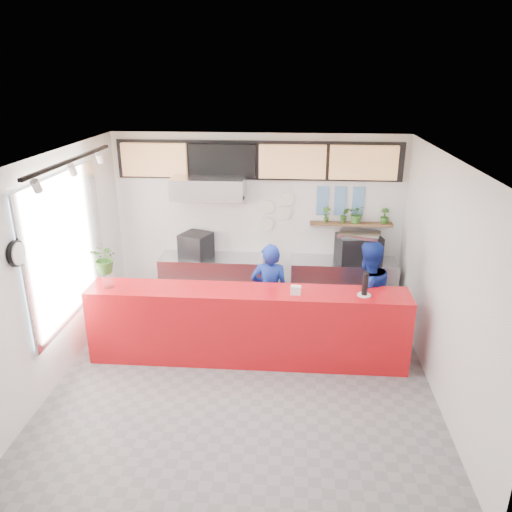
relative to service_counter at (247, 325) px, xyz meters
The scene contains 46 objects.
floor 0.68m from the service_counter, 90.00° to the right, with size 5.00×5.00×0.00m, color slate.
ceiling 2.48m from the service_counter, 90.00° to the right, with size 5.00×5.00×0.00m, color silver.
wall_back 2.30m from the service_counter, 90.00° to the left, with size 5.00×5.00×0.00m, color white.
wall_left 2.70m from the service_counter, behind, with size 5.00×5.00×0.00m, color white.
wall_right 2.70m from the service_counter, ahead, with size 5.00×5.00×0.00m, color white.
service_counter is the anchor object (origin of this frame).
cream_band 2.93m from the service_counter, 90.00° to the left, with size 5.00×0.02×0.80m, color beige.
prep_bench 1.97m from the service_counter, 113.96° to the left, with size 1.80×0.60×0.90m, color #B2B5BA.
panini_oven 2.17m from the service_counter, 120.61° to the left, with size 0.47×0.47×0.42m, color black.
extraction_hood 2.50m from the service_counter, 114.57° to the left, with size 1.20×0.70×0.35m, color #B2B5BA.
hood_lip 2.38m from the service_counter, 114.57° to the left, with size 1.20×0.70×0.08m, color #B2B5BA.
right_bench 2.35m from the service_counter, 50.19° to the left, with size 1.80×0.60×0.90m, color #B2B5BA.
espresso_machine 2.56m from the service_counter, 46.16° to the left, with size 0.71×0.51×0.46m, color black.
espresso_tray 2.63m from the service_counter, 46.16° to the left, with size 0.67×0.46×0.06m, color #B0B3B8.
herb_shelf 2.73m from the service_counter, 51.34° to the left, with size 1.40×0.18×0.04m, color brown.
menu_board_far_left 3.31m from the service_counter, 131.47° to the left, with size 1.10×0.10×0.55m, color tan.
menu_board_mid_left 2.88m from the service_counter, 106.59° to the left, with size 1.10×0.10×0.55m, color black.
menu_board_mid_right 2.87m from the service_counter, 73.94° to the left, with size 1.10×0.10×0.55m, color tan.
menu_board_far_right 3.30m from the service_counter, 48.86° to the left, with size 1.10×0.10×0.55m, color tan.
soffit 2.87m from the service_counter, 90.00° to the left, with size 4.80×0.04×0.65m, color black.
window_pane 2.73m from the service_counter, behind, with size 0.04×2.20×1.90m, color silver.
window_frame 2.71m from the service_counter, behind, with size 0.03×2.30×2.00m, color #B2B5BA.
wall_clock_rim 3.16m from the service_counter, 152.15° to the right, with size 0.30×0.30×0.05m, color black.
wall_clock_face 3.14m from the service_counter, 151.85° to the right, with size 0.26×0.26×0.02m, color white.
track_rail 3.21m from the service_counter, 169.22° to the right, with size 0.05×2.40×0.04m, color black.
dec_plate_a 2.40m from the service_counter, 85.86° to the left, with size 0.24×0.24×0.03m, color silver.
dec_plate_b 2.39m from the service_counter, 77.74° to the left, with size 0.24×0.24×0.03m, color silver.
dec_plate_c 2.26m from the service_counter, 85.86° to the left, with size 0.24×0.24×0.03m, color silver.
dec_plate_d 2.52m from the service_counter, 76.42° to the left, with size 0.24×0.24×0.03m, color silver.
photo_frame_a 2.76m from the service_counter, 62.13° to the left, with size 0.20×0.02×0.25m, color #598CBF.
photo_frame_b 2.90m from the service_counter, 56.06° to the left, with size 0.20×0.02×0.25m, color #598CBF.
photo_frame_c 3.05m from the service_counter, 50.74° to the left, with size 0.20×0.02×0.25m, color #598CBF.
photo_frame_d 2.64m from the service_counter, 62.13° to the left, with size 0.20×0.02×0.25m, color #598CBF.
photo_frame_e 2.78m from the service_counter, 56.06° to the left, with size 0.20×0.02×0.25m, color #598CBF.
photo_frame_f 2.94m from the service_counter, 50.74° to the left, with size 0.20×0.02×0.25m, color #598CBF.
staff_center 0.71m from the service_counter, 64.79° to the left, with size 0.58×0.38×1.58m, color navy.
staff_right 1.80m from the service_counter, 16.08° to the left, with size 0.82×0.64×1.69m, color navy.
herb_a 2.57m from the service_counter, 59.64° to the left, with size 0.15×0.10×0.28m, color #336423.
herb_b 2.72m from the service_counter, 53.51° to the left, with size 0.15×0.12×0.26m, color #336423.
herb_c 2.85m from the service_counter, 49.80° to the left, with size 0.29×0.25×0.33m, color #336423.
herb_d 3.14m from the service_counter, 42.89° to the left, with size 0.15×0.13×0.27m, color #336423.
glass_vase 2.06m from the service_counter, behind, with size 0.16×0.16×0.19m, color silver.
basil_vase 2.19m from the service_counter, behind, with size 0.38×0.33×0.43m, color #336423.
napkin_holder 0.91m from the service_counter, ahead, with size 0.14×0.09×0.12m, color white.
white_plate 1.69m from the service_counter, ahead, with size 0.19×0.19×0.01m, color white.
pepper_mill 1.76m from the service_counter, ahead, with size 0.08×0.08×0.32m, color black.
Camera 1 is at (0.61, -5.88, 3.97)m, focal length 35.00 mm.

